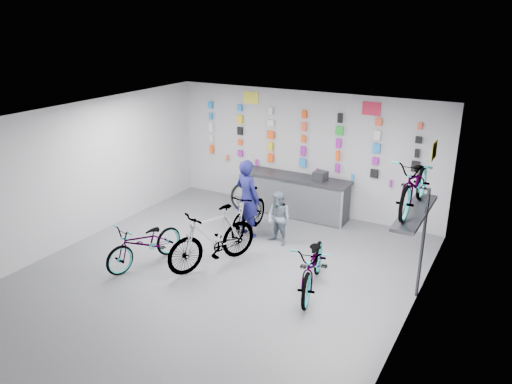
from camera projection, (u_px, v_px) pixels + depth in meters
The scene contains 21 objects.
floor at pixel (216, 276), 9.49m from camera, with size 8.00×8.00×0.00m, color #4F4F54.
ceiling at pixel (211, 121), 8.48m from camera, with size 8.00×8.00×0.00m, color white.
wall_back at pixel (304, 152), 12.27m from camera, with size 7.00×7.00×0.00m, color #B5B5B8.
wall_front at pixel (18, 312), 5.70m from camera, with size 7.00×7.00×0.00m, color #B5B5B8.
wall_left at pixel (77, 174), 10.59m from camera, with size 8.00×8.00×0.00m, color #B5B5B8.
wall_right at pixel (410, 244), 7.37m from camera, with size 8.00×8.00×0.00m, color #B5B5B8.
counter at pixel (295, 196), 12.23m from camera, with size 2.70×0.66×1.00m.
merch_wall at pixel (307, 143), 12.07m from camera, with size 5.55×0.08×1.56m.
wall_bracket at pixel (416, 217), 8.45m from camera, with size 0.39×1.90×2.00m.
sign_left at pixel (251, 98), 12.53m from camera, with size 0.42×0.02×0.30m, color yellow.
sign_right at pixel (371, 109), 11.10m from camera, with size 0.42×0.02×0.30m, color #C8213F.
sign_side at pixel (434, 151), 7.98m from camera, with size 0.02×0.40×0.30m, color yellow.
bike_left at pixel (145, 243), 9.81m from camera, with size 0.61×1.75×0.92m, color gray.
bike_center at pixel (212, 237), 9.72m from camera, with size 0.57×2.00×1.20m, color gray.
bike_right at pixel (314, 265), 8.88m from camera, with size 0.67×1.91×1.00m, color gray.
bike_service at pixel (249, 212), 11.22m from camera, with size 0.48×1.68×1.01m, color gray.
bike_wall at pixel (416, 184), 8.29m from camera, with size 0.63×1.80×0.95m, color gray.
clerk at pixel (247, 198), 10.99m from camera, with size 0.64×0.42×1.76m, color #13134A.
customer at pixel (279, 218), 10.65m from camera, with size 0.58×0.45×1.19m, color slate.
spare_wheel at pixel (244, 197), 12.55m from camera, with size 0.75×0.28×0.74m.
register at pixel (320, 176), 11.74m from camera, with size 0.28×0.30×0.22m, color black.
Camera 1 is at (4.77, -6.95, 4.72)m, focal length 35.00 mm.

